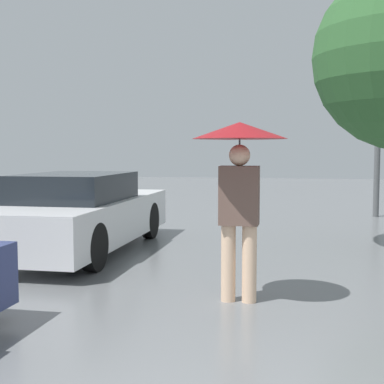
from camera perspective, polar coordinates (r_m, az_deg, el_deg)
pedestrian at (r=5.75m, az=5.08°, el=2.98°), size 1.02×1.02×1.95m
parked_car_farthest at (r=8.93m, az=-11.81°, el=-2.29°), size 1.72×4.54×1.28m
street_lamp at (r=13.98m, az=19.28°, el=8.29°), size 0.24×0.24×4.86m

